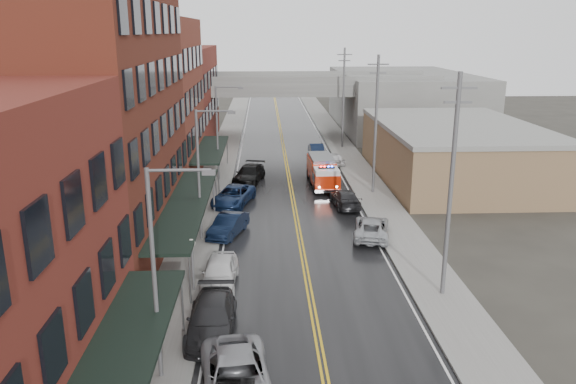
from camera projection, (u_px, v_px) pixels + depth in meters
name	position (u px, v px, depth m)	size (l,w,h in m)	color
road	(295.00, 212.00, 44.71)	(11.00, 160.00, 0.02)	black
sidewalk_left	(203.00, 212.00, 44.39)	(3.00, 160.00, 0.15)	slate
sidewalk_right	(386.00, 210.00, 45.00)	(3.00, 160.00, 0.15)	slate
curb_left	(224.00, 212.00, 44.46)	(0.30, 160.00, 0.15)	gray
curb_right	(365.00, 210.00, 44.93)	(0.30, 160.00, 0.15)	gray
brick_building_b	(89.00, 112.00, 34.95)	(9.00, 20.00, 18.00)	#4D2114
brick_building_c	(146.00, 102.00, 52.16)	(9.00, 15.00, 15.00)	maroon
brick_building_far	(175.00, 97.00, 69.38)	(9.00, 20.00, 12.00)	maroon
tan_building	(454.00, 153.00, 54.30)	(14.00, 22.00, 5.00)	olive
right_far_block	(402.00, 100.00, 82.76)	(18.00, 30.00, 8.00)	slate
awning_0	(114.00, 372.00, 18.62)	(2.60, 16.00, 3.09)	black
awning_1	(188.00, 203.00, 36.85)	(2.60, 18.00, 3.09)	black
awning_2	(211.00, 149.00, 53.66)	(2.60, 13.00, 3.09)	black
globe_lamp_1	(192.00, 253.00, 30.37)	(0.44, 0.44, 3.12)	#59595B
globe_lamp_2	(213.00, 185.00, 43.81)	(0.44, 0.44, 3.12)	#59595B
street_lamp_0	(160.00, 263.00, 21.89)	(2.64, 0.22, 9.00)	#59595B
street_lamp_1	(202.00, 167.00, 37.25)	(2.64, 0.22, 9.00)	#59595B
street_lamp_2	(220.00, 127.00, 52.61)	(2.64, 0.22, 9.00)	#59595B
utility_pole_0	(451.00, 184.00, 28.87)	(1.80, 0.24, 12.00)	#59595B
utility_pole_1	(376.00, 123.00, 48.07)	(1.80, 0.24, 12.00)	#59595B
utility_pole_2	(343.00, 96.00, 67.27)	(1.80, 0.24, 12.00)	#59595B
overpass	(282.00, 93.00, 73.78)	(40.00, 10.00, 7.50)	slate
fire_truck	(323.00, 171.00, 51.87)	(3.04, 7.17, 2.59)	#BA2108
parked_car_left_2	(237.00, 378.00, 21.94)	(2.70, 5.86, 1.63)	#999BA1
parked_car_left_3	(212.00, 318.00, 26.57)	(2.21, 5.44, 1.58)	#242527
parked_car_left_4	(220.00, 272.00, 31.61)	(1.91, 4.74, 1.61)	white
parked_car_left_5	(228.00, 225.00, 39.41)	(1.59, 4.55, 1.50)	black
parked_car_left_6	(233.00, 196.00, 46.38)	(2.54, 5.52, 1.53)	#132549
parked_car_left_7	(249.00, 174.00, 53.16)	(2.26, 5.57, 1.62)	black
parked_car_right_0	(371.00, 228.00, 39.04)	(2.34, 5.07, 1.41)	#A4A7AC
parked_car_right_1	(345.00, 198.00, 45.87)	(1.95, 4.80, 1.39)	black
parked_car_right_2	(333.00, 159.00, 60.29)	(1.57, 3.91, 1.33)	silver
parked_car_right_3	(316.00, 149.00, 64.98)	(1.50, 4.31, 1.42)	black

